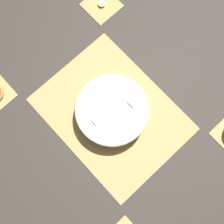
% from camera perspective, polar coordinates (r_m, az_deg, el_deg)
% --- Properties ---
extents(ground_plane, '(6.00, 6.00, 0.00)m').
position_cam_1_polar(ground_plane, '(1.14, -0.00, -0.38)').
color(ground_plane, '#2D2823').
extents(bamboo_mat_center, '(0.51, 0.39, 0.01)m').
position_cam_1_polar(bamboo_mat_center, '(1.14, -0.00, -0.35)').
color(bamboo_mat_center, '#A8844C').
rests_on(bamboo_mat_center, ground_plane).
extents(coaster_mat_near_right, '(0.13, 0.13, 0.01)m').
position_cam_1_polar(coaster_mat_near_right, '(1.31, -1.91, 18.99)').
color(coaster_mat_near_right, '#A8844C').
rests_on(coaster_mat_near_right, ground_plane).
extents(fruit_salad_bowl, '(0.26, 0.26, 0.08)m').
position_cam_1_polar(fruit_salad_bowl, '(1.10, 0.05, 0.14)').
color(fruit_salad_bowl, silver).
rests_on(fruit_salad_bowl, bamboo_mat_center).
extents(banana_coin_single, '(0.03, 0.03, 0.01)m').
position_cam_1_polar(banana_coin_single, '(1.30, -1.92, 19.16)').
color(banana_coin_single, beige).
rests_on(banana_coin_single, coaster_mat_near_right).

